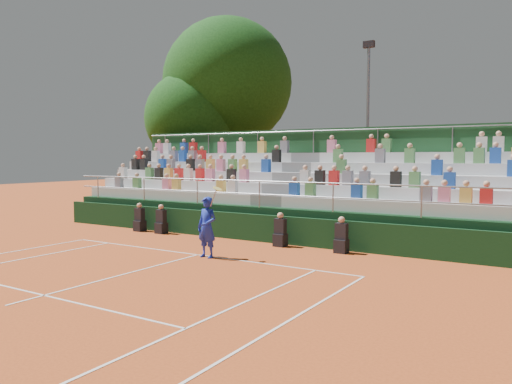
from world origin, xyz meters
The scene contains 8 objects.
ground centered at (0.00, 0.00, 0.00)m, with size 90.00×90.00×0.00m, color #BC4E1F.
courtside_wall centered at (0.00, 3.20, 0.50)m, with size 20.00×0.15×1.00m, color black.
line_officials centered at (-1.04, 2.75, 0.48)m, with size 9.43×0.40×1.19m.
grandstand centered at (-0.01, 6.44, 1.08)m, with size 20.00×5.20×4.40m.
tennis_player centered at (0.50, -0.15, 0.95)m, with size 0.89×0.50×2.22m.
tree_west centered at (-9.98, 11.99, 5.49)m, with size 5.82×5.82×8.42m.
tree_east centered at (-8.80, 14.14, 7.84)m, with size 8.22×8.22×11.97m.
floodlight_mast centered at (0.64, 13.86, 5.34)m, with size 0.60×0.25×9.29m.
Camera 1 is at (9.86, -12.29, 3.10)m, focal length 35.00 mm.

